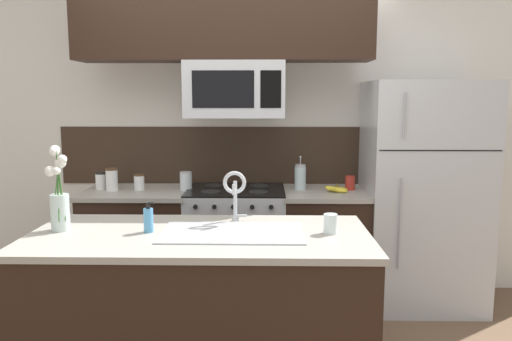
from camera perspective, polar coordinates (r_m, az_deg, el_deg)
name	(u,v)px	position (r m, az deg, el deg)	size (l,w,h in m)	color
rear_partition	(274,137)	(4.23, 2.03, 3.83)	(5.20, 0.10, 2.60)	silver
splash_band	(238,155)	(4.19, -2.07, 1.74)	(2.98, 0.01, 0.48)	#332319
back_counter_left	(139,246)	(4.14, -13.21, -8.39)	(0.82, 0.65, 0.91)	black
back_counter_right	(324,247)	(4.04, 7.75, -8.65)	(0.66, 0.65, 0.91)	black
stove_range	(236,246)	(4.02, -2.28, -8.60)	(0.76, 0.64, 0.93)	#B7BABF
microwave	(235,90)	(3.82, -2.40, 9.21)	(0.74, 0.40, 0.42)	#B7BABF
upper_cabinet_band	(224,20)	(3.84, -3.73, 16.80)	(2.19, 0.34, 0.60)	black
refrigerator	(422,195)	(4.12, 18.44, -2.65)	(0.89, 0.74, 1.75)	#B7BABF
storage_jar_tall	(101,181)	(4.14, -17.30, -1.13)	(0.08, 0.08, 0.13)	silver
storage_jar_medium	(112,179)	(4.04, -16.16, -0.98)	(0.09, 0.09, 0.18)	silver
storage_jar_short	(139,182)	(4.03, -13.21, -1.30)	(0.08, 0.08, 0.13)	silver
storage_jar_squat	(186,181)	(3.96, -8.02, -1.18)	(0.09, 0.09, 0.15)	silver
banana_bunch	(337,189)	(3.88, 9.23, -2.15)	(0.19, 0.12, 0.08)	yellow
french_press	(300,177)	(3.95, 5.07, -0.74)	(0.09, 0.09, 0.27)	silver
coffee_tin	(350,183)	(4.00, 10.69, -1.40)	(0.08, 0.08, 0.11)	#B22D23
island_counter	(201,313)	(2.86, -6.33, -15.92)	(1.83, 0.84, 0.91)	black
kitchen_sink	(232,246)	(2.71, -2.71, -8.57)	(0.76, 0.44, 0.16)	#ADAFB5
sink_faucet	(235,189)	(2.86, -2.44, -2.18)	(0.14, 0.14, 0.31)	#B7BABF
dish_soap_bottle	(148,220)	(2.75, -12.20, -5.52)	(0.06, 0.05, 0.16)	#4C93C6
drinking_glass	(330,224)	(2.70, 8.50, -6.05)	(0.07, 0.07, 0.11)	silver
flower_vase	(59,201)	(2.91, -21.57, -3.23)	(0.13, 0.14, 0.47)	silver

